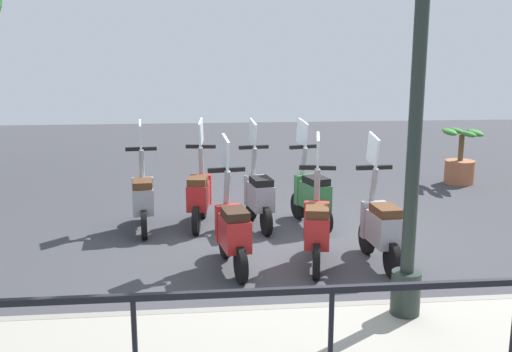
{
  "coord_description": "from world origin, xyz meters",
  "views": [
    {
      "loc": [
        -7.04,
        1.24,
        2.44
      ],
      "look_at": [
        0.2,
        0.5,
        0.9
      ],
      "focal_mm": 40.0,
      "sensor_mm": 36.0,
      "label": 1
    }
  ],
  "objects_px": {
    "lamp_post_near": "(417,89)",
    "scooter_near_1": "(316,226)",
    "scooter_far_3": "(143,197)",
    "scooter_far_1": "(259,195)",
    "potted_palm": "(460,161)",
    "scooter_far_2": "(199,194)",
    "scooter_far_0": "(311,194)",
    "scooter_near_2": "(232,230)",
    "scooter_near_0": "(380,226)"
  },
  "relations": [
    {
      "from": "scooter_near_2",
      "to": "scooter_far_0",
      "type": "xyz_separation_m",
      "value": [
        1.61,
        -1.24,
        0.0
      ]
    },
    {
      "from": "lamp_post_near",
      "to": "scooter_far_2",
      "type": "bearing_deg",
      "value": 28.26
    },
    {
      "from": "lamp_post_near",
      "to": "scooter_near_1",
      "type": "distance_m",
      "value": 2.41
    },
    {
      "from": "scooter_far_2",
      "to": "scooter_far_1",
      "type": "bearing_deg",
      "value": -91.61
    },
    {
      "from": "scooter_near_0",
      "to": "scooter_far_2",
      "type": "distance_m",
      "value": 2.78
    },
    {
      "from": "potted_palm",
      "to": "scooter_far_2",
      "type": "relative_size",
      "value": 0.69
    },
    {
      "from": "potted_palm",
      "to": "lamp_post_near",
      "type": "bearing_deg",
      "value": 150.84
    },
    {
      "from": "lamp_post_near",
      "to": "scooter_far_0",
      "type": "xyz_separation_m",
      "value": [
        3.24,
        0.22,
        -1.69
      ]
    },
    {
      "from": "lamp_post_near",
      "to": "scooter_far_0",
      "type": "distance_m",
      "value": 3.66
    },
    {
      "from": "scooter_far_0",
      "to": "scooter_far_1",
      "type": "relative_size",
      "value": 1.0
    },
    {
      "from": "scooter_far_0",
      "to": "scooter_far_1",
      "type": "xyz_separation_m",
      "value": [
        0.03,
        0.76,
        0.0
      ]
    },
    {
      "from": "scooter_near_0",
      "to": "scooter_far_0",
      "type": "relative_size",
      "value": 1.0
    },
    {
      "from": "lamp_post_near",
      "to": "scooter_near_2",
      "type": "relative_size",
      "value": 2.94
    },
    {
      "from": "scooter_near_1",
      "to": "scooter_far_2",
      "type": "distance_m",
      "value": 2.22
    },
    {
      "from": "lamp_post_near",
      "to": "potted_palm",
      "type": "distance_m",
      "value": 6.81
    },
    {
      "from": "scooter_near_0",
      "to": "scooter_near_1",
      "type": "bearing_deg",
      "value": 81.8
    },
    {
      "from": "lamp_post_near",
      "to": "scooter_far_3",
      "type": "relative_size",
      "value": 2.94
    },
    {
      "from": "scooter_far_1",
      "to": "scooter_far_2",
      "type": "relative_size",
      "value": 1.0
    },
    {
      "from": "potted_palm",
      "to": "scooter_far_3",
      "type": "xyz_separation_m",
      "value": [
        -2.48,
        5.83,
        0.04
      ]
    },
    {
      "from": "scooter_far_1",
      "to": "scooter_far_0",
      "type": "bearing_deg",
      "value": -101.55
    },
    {
      "from": "potted_palm",
      "to": "scooter_far_2",
      "type": "xyz_separation_m",
      "value": [
        -2.34,
        5.04,
        0.04
      ]
    },
    {
      "from": "scooter_far_3",
      "to": "scooter_far_1",
      "type": "bearing_deg",
      "value": -95.54
    },
    {
      "from": "potted_palm",
      "to": "scooter_far_0",
      "type": "distance_m",
      "value": 4.25
    },
    {
      "from": "lamp_post_near",
      "to": "scooter_near_1",
      "type": "xyz_separation_m",
      "value": [
        1.66,
        0.47,
        -1.69
      ]
    },
    {
      "from": "scooter_near_0",
      "to": "scooter_far_0",
      "type": "bearing_deg",
      "value": 13.18
    },
    {
      "from": "scooter_far_0",
      "to": "scooter_near_0",
      "type": "bearing_deg",
      "value": -178.61
    },
    {
      "from": "lamp_post_near",
      "to": "scooter_far_2",
      "type": "relative_size",
      "value": 2.94
    },
    {
      "from": "potted_palm",
      "to": "scooter_near_2",
      "type": "relative_size",
      "value": 0.69
    },
    {
      "from": "potted_palm",
      "to": "scooter_near_2",
      "type": "bearing_deg",
      "value": 131.41
    },
    {
      "from": "scooter_near_2",
      "to": "scooter_far_2",
      "type": "relative_size",
      "value": 1.0
    },
    {
      "from": "potted_palm",
      "to": "scooter_far_1",
      "type": "bearing_deg",
      "value": 120.57
    },
    {
      "from": "scooter_near_1",
      "to": "scooter_far_3",
      "type": "height_order",
      "value": "same"
    },
    {
      "from": "scooter_near_2",
      "to": "lamp_post_near",
      "type": "bearing_deg",
      "value": -147.55
    },
    {
      "from": "scooter_near_0",
      "to": "scooter_far_1",
      "type": "height_order",
      "value": "same"
    },
    {
      "from": "scooter_near_1",
      "to": "scooter_far_0",
      "type": "bearing_deg",
      "value": 2.13
    },
    {
      "from": "scooter_far_2",
      "to": "scooter_far_3",
      "type": "height_order",
      "value": "same"
    },
    {
      "from": "potted_palm",
      "to": "scooter_far_2",
      "type": "distance_m",
      "value": 5.56
    },
    {
      "from": "scooter_far_3",
      "to": "scooter_near_2",
      "type": "bearing_deg",
      "value": -150.29
    },
    {
      "from": "scooter_near_0",
      "to": "scooter_near_1",
      "type": "height_order",
      "value": "same"
    },
    {
      "from": "scooter_near_1",
      "to": "scooter_far_1",
      "type": "distance_m",
      "value": 1.7
    },
    {
      "from": "lamp_post_near",
      "to": "scooter_far_0",
      "type": "height_order",
      "value": "lamp_post_near"
    },
    {
      "from": "potted_palm",
      "to": "scooter_far_3",
      "type": "distance_m",
      "value": 6.34
    },
    {
      "from": "scooter_far_1",
      "to": "lamp_post_near",
      "type": "bearing_deg",
      "value": -172.33
    },
    {
      "from": "lamp_post_near",
      "to": "scooter_near_1",
      "type": "bearing_deg",
      "value": 15.96
    },
    {
      "from": "scooter_far_1",
      "to": "scooter_far_2",
      "type": "xyz_separation_m",
      "value": [
        0.13,
        0.85,
        0.0
      ]
    },
    {
      "from": "scooter_near_1",
      "to": "scooter_far_1",
      "type": "height_order",
      "value": "same"
    },
    {
      "from": "scooter_near_2",
      "to": "scooter_far_3",
      "type": "relative_size",
      "value": 1.0
    },
    {
      "from": "lamp_post_near",
      "to": "potted_palm",
      "type": "relative_size",
      "value": 4.28
    },
    {
      "from": "scooter_near_2",
      "to": "scooter_far_0",
      "type": "bearing_deg",
      "value": -47.13
    },
    {
      "from": "scooter_near_1",
      "to": "scooter_far_1",
      "type": "relative_size",
      "value": 1.0
    }
  ]
}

